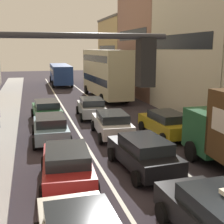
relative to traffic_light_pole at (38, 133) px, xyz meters
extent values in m
cube|color=#B0B0B0|center=(-2.25, 19.62, -3.75)|extent=(2.60, 64.00, 0.14)
cube|color=silver|center=(2.75, 19.62, -3.81)|extent=(0.16, 60.00, 0.01)
cube|color=silver|center=(6.15, 19.62, -3.81)|extent=(0.16, 60.00, 0.01)
cube|color=tan|center=(14.35, 38.12, 0.78)|extent=(7.00, 10.90, 9.19)
cube|color=black|center=(10.84, 38.12, 1.24)|extent=(0.02, 8.80, 1.10)
cube|color=#66605B|center=(14.35, 38.12, 5.52)|extent=(7.20, 10.90, 0.30)
cube|color=#936B5B|center=(14.35, 27.12, 2.22)|extent=(7.00, 10.90, 12.06)
cube|color=black|center=(10.84, 27.12, 2.82)|extent=(0.02, 8.80, 1.10)
cube|color=beige|center=(14.35, 16.12, 1.36)|extent=(7.00, 10.90, 10.34)
cube|color=black|center=(10.84, 16.12, 1.87)|extent=(0.02, 8.80, 1.10)
cylinder|color=#2D2D33|center=(0.50, -0.01, 1.58)|extent=(3.50, 0.10, 0.10)
cube|color=black|center=(1.90, -0.01, 1.13)|extent=(0.28, 0.28, 0.84)
sphere|color=red|center=(1.90, 0.14, 1.39)|extent=(0.18, 0.18, 0.18)
sphere|color=#F2A519|center=(1.90, 0.14, 1.13)|extent=(0.18, 0.18, 0.18)
sphere|color=green|center=(1.90, 0.14, 0.87)|extent=(0.18, 0.18, 0.18)
cube|color=#1E5933|center=(8.29, 6.97, -2.39)|extent=(2.52, 2.52, 1.90)
cube|color=black|center=(8.35, 8.18, -2.01)|extent=(2.02, 0.13, 0.70)
cylinder|color=black|center=(7.09, 7.11, -3.34)|extent=(0.35, 0.97, 0.96)
cube|color=black|center=(4.57, 1.23, -3.15)|extent=(1.95, 4.36, 0.70)
cylinder|color=black|center=(3.60, 2.66, -3.50)|extent=(0.24, 0.65, 0.64)
cylinder|color=black|center=(5.43, 2.72, -3.50)|extent=(0.24, 0.65, 0.64)
cylinder|color=black|center=(1.78, 2.55, -3.50)|extent=(0.23, 0.64, 0.64)
cube|color=black|center=(4.50, 6.71, -3.15)|extent=(2.09, 4.41, 0.70)
cube|color=#1E2328|center=(4.51, 6.51, -2.59)|extent=(1.74, 2.51, 0.52)
cylinder|color=black|center=(3.48, 8.11, -3.50)|extent=(0.26, 0.65, 0.64)
cylinder|color=black|center=(5.32, 8.23, -3.50)|extent=(0.26, 0.65, 0.64)
cylinder|color=black|center=(3.68, 5.19, -3.50)|extent=(0.26, 0.65, 0.64)
cylinder|color=black|center=(5.51, 5.32, -3.50)|extent=(0.26, 0.65, 0.64)
cube|color=#A51E1E|center=(1.16, 6.20, -3.15)|extent=(2.09, 4.41, 0.70)
cube|color=#1E2328|center=(1.15, 6.00, -2.59)|extent=(1.74, 2.51, 0.52)
cylinder|color=black|center=(0.34, 7.72, -3.50)|extent=(0.26, 0.65, 0.64)
cylinder|color=black|center=(2.18, 7.60, -3.50)|extent=(0.26, 0.65, 0.64)
cylinder|color=black|center=(0.15, 4.80, -3.50)|extent=(0.26, 0.65, 0.64)
cylinder|color=black|center=(1.98, 4.68, -3.50)|extent=(0.26, 0.65, 0.64)
cube|color=silver|center=(4.59, 12.18, -3.15)|extent=(2.06, 4.40, 0.70)
cube|color=#1E2328|center=(4.57, 11.98, -2.59)|extent=(1.73, 2.50, 0.52)
cylinder|color=black|center=(3.76, 13.70, -3.50)|extent=(0.26, 0.65, 0.64)
cylinder|color=black|center=(5.59, 13.58, -3.50)|extent=(0.26, 0.65, 0.64)
cylinder|color=black|center=(3.58, 10.78, -3.50)|extent=(0.26, 0.65, 0.64)
cylinder|color=black|center=(5.41, 10.67, -3.50)|extent=(0.26, 0.65, 0.64)
cube|color=#759EB7|center=(0.95, 12.18, -3.15)|extent=(1.85, 4.32, 0.70)
cube|color=#1E2328|center=(0.95, 11.98, -2.59)|extent=(1.61, 2.43, 0.52)
cylinder|color=black|center=(0.05, 13.65, -3.50)|extent=(0.23, 0.64, 0.64)
cylinder|color=black|center=(1.89, 13.63, -3.50)|extent=(0.23, 0.64, 0.64)
cylinder|color=black|center=(0.01, 10.73, -3.50)|extent=(0.23, 0.64, 0.64)
cylinder|color=black|center=(1.85, 10.71, -3.50)|extent=(0.23, 0.64, 0.64)
cube|color=gray|center=(4.43, 17.61, -3.15)|extent=(2.05, 4.40, 0.70)
cube|color=#1E2328|center=(4.42, 17.41, -2.59)|extent=(1.72, 2.50, 0.52)
cylinder|color=black|center=(3.60, 19.12, -3.50)|extent=(0.26, 0.65, 0.64)
cylinder|color=black|center=(5.43, 19.01, -3.50)|extent=(0.26, 0.65, 0.64)
cylinder|color=black|center=(3.43, 16.20, -3.50)|extent=(0.26, 0.65, 0.64)
cylinder|color=black|center=(5.26, 16.09, -3.50)|extent=(0.26, 0.65, 0.64)
cube|color=#19592D|center=(1.05, 17.44, -3.15)|extent=(2.02, 4.39, 0.70)
cube|color=#1E2328|center=(1.06, 17.24, -2.59)|extent=(1.71, 2.49, 0.52)
cylinder|color=black|center=(0.05, 18.85, -3.50)|extent=(0.25, 0.65, 0.64)
cylinder|color=black|center=(1.89, 18.94, -3.50)|extent=(0.25, 0.65, 0.64)
cylinder|color=black|center=(0.21, 15.93, -3.50)|extent=(0.25, 0.65, 0.64)
cylinder|color=black|center=(2.04, 16.02, -3.50)|extent=(0.25, 0.65, 0.64)
cube|color=#B29319|center=(7.74, 11.35, -3.15)|extent=(2.01, 4.38, 0.70)
cube|color=#1E2328|center=(7.75, 11.15, -2.59)|extent=(1.70, 2.48, 0.52)
cylinder|color=black|center=(6.75, 12.76, -3.50)|extent=(0.25, 0.65, 0.64)
cylinder|color=black|center=(8.59, 12.85, -3.50)|extent=(0.25, 0.65, 0.64)
cylinder|color=black|center=(6.90, 9.84, -3.50)|extent=(0.25, 0.65, 0.64)
cylinder|color=black|center=(8.73, 9.93, -3.50)|extent=(0.25, 0.65, 0.64)
cube|color=#BFB793|center=(7.68, 26.10, -2.12)|extent=(2.85, 10.58, 2.40)
cube|color=black|center=(7.68, 26.10, -1.76)|extent=(2.86, 9.95, 0.70)
cube|color=#BFB793|center=(7.68, 26.10, 0.16)|extent=(2.85, 10.58, 2.16)
cube|color=black|center=(7.68, 26.10, 0.40)|extent=(2.86, 9.95, 0.64)
cylinder|color=black|center=(6.31, 29.83, -3.32)|extent=(0.33, 1.01, 1.00)
cylinder|color=black|center=(8.81, 29.92, -3.32)|extent=(0.33, 1.01, 1.00)
cylinder|color=black|center=(6.54, 22.91, -3.32)|extent=(0.33, 1.01, 1.00)
cylinder|color=black|center=(9.04, 22.99, -3.32)|extent=(0.33, 1.01, 1.00)
cube|color=navy|center=(4.37, 39.74, -2.12)|extent=(2.76, 10.56, 2.40)
cube|color=black|center=(4.37, 39.74, -1.76)|extent=(2.77, 9.93, 0.70)
cylinder|color=black|center=(3.21, 43.55, -3.32)|extent=(0.32, 1.01, 1.00)
cylinder|color=black|center=(5.71, 43.49, -3.32)|extent=(0.32, 1.01, 1.00)
cylinder|color=black|center=(3.04, 36.62, -3.32)|extent=(0.32, 1.01, 1.00)
cylinder|color=black|center=(5.54, 36.56, -3.32)|extent=(0.32, 1.01, 1.00)
camera|label=1|loc=(-0.09, -5.10, 1.38)|focal=49.14mm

